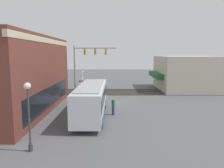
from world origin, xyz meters
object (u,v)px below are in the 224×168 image
at_px(crossing_signal, 83,81).
at_px(parked_car_silver, 101,85).
at_px(streetlamp, 29,111).
at_px(pedestrian_near_bus, 113,106).
at_px(city_bus, 91,99).

distance_m(crossing_signal, parked_car_silver, 7.75).
xyz_separation_m(streetlamp, pedestrian_near_bus, (8.60, -5.37, -1.81)).
bearing_deg(streetlamp, parked_car_silver, -7.10).
relative_size(crossing_signal, streetlamp, 0.84).
xyz_separation_m(city_bus, crossing_signal, (10.48, 2.34, 0.49)).
distance_m(city_bus, pedestrian_near_bus, 2.44).
bearing_deg(pedestrian_near_bus, crossing_signal, 24.64).
distance_m(streetlamp, parked_car_silver, 25.93).
distance_m(crossing_signal, pedestrian_near_bus, 10.92).
height_order(crossing_signal, streetlamp, streetlamp).
bearing_deg(streetlamp, city_bus, -21.84).
distance_m(parked_car_silver, pedestrian_near_bus, 17.19).
height_order(city_bus, streetlamp, streetlamp).
height_order(city_bus, crossing_signal, crossing_signal).
xyz_separation_m(crossing_signal, streetlamp, (-18.45, 0.85, 0.42)).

